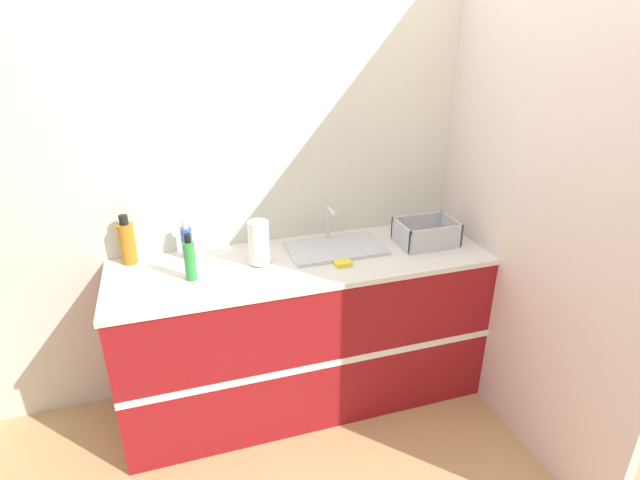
% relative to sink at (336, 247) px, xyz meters
% --- Properties ---
extents(ground_plane, '(12.00, 12.00, 0.00)m').
position_rel_sink_xyz_m(ground_plane, '(-0.21, -0.39, -0.96)').
color(ground_plane, tan).
extents(wall_back, '(4.47, 0.06, 2.60)m').
position_rel_sink_xyz_m(wall_back, '(-0.21, 0.28, 0.34)').
color(wall_back, beige).
rests_on(wall_back, ground_plane).
extents(wall_right, '(0.06, 2.64, 2.60)m').
position_rel_sink_xyz_m(wall_right, '(0.85, -0.07, 0.34)').
color(wall_right, silver).
rests_on(wall_right, ground_plane).
extents(counter_cabinet, '(2.10, 0.67, 0.94)m').
position_rel_sink_xyz_m(counter_cabinet, '(-0.21, -0.07, -0.48)').
color(counter_cabinet, maroon).
rests_on(counter_cabinet, ground_plane).
extents(sink, '(0.54, 0.33, 0.22)m').
position_rel_sink_xyz_m(sink, '(0.00, 0.00, 0.00)').
color(sink, silver).
rests_on(sink, counter_cabinet).
extents(paper_towel_roll, '(0.11, 0.11, 0.25)m').
position_rel_sink_xyz_m(paper_towel_roll, '(-0.45, -0.05, 0.11)').
color(paper_towel_roll, '#4C4C51').
rests_on(paper_towel_roll, counter_cabinet).
extents(dish_rack, '(0.34, 0.24, 0.14)m').
position_rel_sink_xyz_m(dish_rack, '(0.53, -0.08, 0.04)').
color(dish_rack, '#B7BABF').
rests_on(dish_rack, counter_cabinet).
extents(bottle_blue, '(0.06, 0.06, 0.21)m').
position_rel_sink_xyz_m(bottle_blue, '(-0.82, 0.15, 0.08)').
color(bottle_blue, '#2D56B7').
rests_on(bottle_blue, counter_cabinet).
extents(bottle_amber, '(0.08, 0.08, 0.27)m').
position_rel_sink_xyz_m(bottle_amber, '(-1.12, 0.18, 0.11)').
color(bottle_amber, '#B26B19').
rests_on(bottle_amber, counter_cabinet).
extents(bottle_green, '(0.06, 0.06, 0.25)m').
position_rel_sink_xyz_m(bottle_green, '(-0.82, -0.12, 0.09)').
color(bottle_green, '#2D8C3D').
rests_on(bottle_green, counter_cabinet).
extents(sponge, '(0.09, 0.06, 0.02)m').
position_rel_sink_xyz_m(sponge, '(-0.03, -0.21, -0.00)').
color(sponge, yellow).
rests_on(sponge, counter_cabinet).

